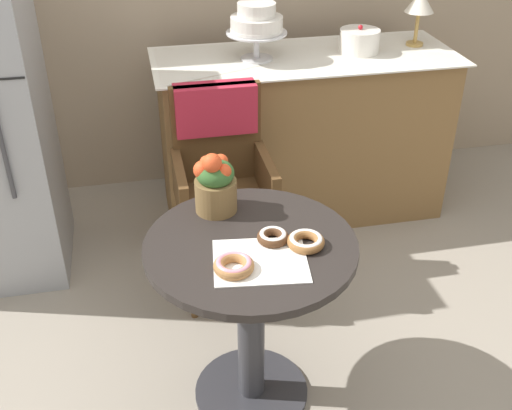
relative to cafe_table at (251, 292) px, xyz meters
name	(u,v)px	position (x,y,z in m)	size (l,w,h in m)	color
ground_plane	(251,392)	(0.00, 0.00, -0.51)	(8.00, 8.00, 0.00)	gray
cafe_table	(251,292)	(0.00, 0.00, 0.00)	(0.72, 0.72, 0.72)	#282321
wicker_chair	(220,159)	(0.02, 0.76, 0.13)	(0.42, 0.45, 0.95)	brown
paper_napkin	(260,261)	(0.01, -0.11, 0.21)	(0.30, 0.25, 0.00)	white
donut_front	(273,236)	(0.07, -0.01, 0.23)	(0.11, 0.11, 0.04)	#4C2D19
donut_mid	(306,241)	(0.17, -0.06, 0.23)	(0.13, 0.13, 0.04)	#936033
donut_side	(234,265)	(-0.08, -0.14, 0.23)	(0.13, 0.13, 0.04)	#AD7542
flower_vase	(215,183)	(-0.08, 0.23, 0.32)	(0.15, 0.15, 0.24)	brown
display_counter	(302,136)	(0.55, 1.30, -0.05)	(1.56, 0.62, 0.90)	olive
tiered_cake_stand	(257,23)	(0.29, 1.30, 0.57)	(0.30, 0.30, 0.28)	silver
round_layer_cake	(359,41)	(0.83, 1.31, 0.45)	(0.21, 0.21, 0.14)	white
table_lamp	(420,4)	(1.16, 1.35, 0.61)	(0.15, 0.15, 0.28)	#B28C47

